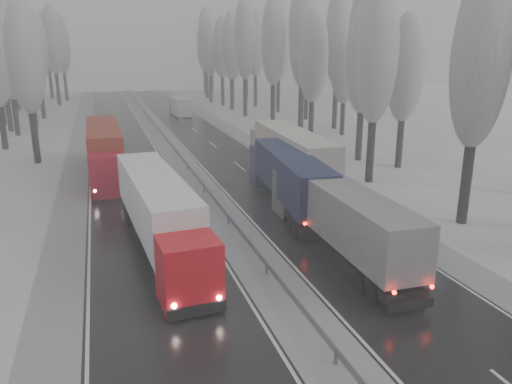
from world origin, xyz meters
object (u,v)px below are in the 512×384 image
box_truck_distant (180,106)px  truck_red_white (159,211)px  truck_grey_tarp (337,212)px  truck_cream_box (289,152)px  truck_red_red (104,148)px  truck_blue_box (287,174)px

box_truck_distant → truck_red_white: (-10.67, -59.47, 0.91)m
box_truck_distant → truck_red_white: size_ratio=0.50×
truck_grey_tarp → truck_red_white: bearing=164.3°
truck_cream_box → truck_red_red: size_ratio=1.01×
truck_grey_tarp → truck_red_red: size_ratio=0.89×
truck_blue_box → truck_red_white: truck_red_white is taller
truck_grey_tarp → truck_blue_box: truck_blue_box is taller
truck_cream_box → box_truck_distant: bearing=95.0°
truck_grey_tarp → truck_blue_box: (0.38, 8.85, 0.08)m
truck_red_red → truck_red_white: bearing=-82.7°
truck_red_white → truck_cream_box: bearing=40.9°
truck_cream_box → truck_blue_box: bearing=-109.4°
truck_blue_box → truck_red_white: bearing=-143.1°
box_truck_distant → truck_red_white: truck_red_white is taller
truck_cream_box → box_truck_distant: 47.03m
truck_grey_tarp → box_truck_distant: 62.35m
truck_cream_box → box_truck_distant: truck_cream_box is taller
truck_blue_box → truck_red_red: size_ratio=0.92×
truck_cream_box → truck_red_red: truck_cream_box is taller
truck_cream_box → box_truck_distant: (-1.94, 46.98, -1.09)m
truck_blue_box → box_truck_distant: bearing=95.2°
truck_red_white → box_truck_distant: bearing=76.0°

